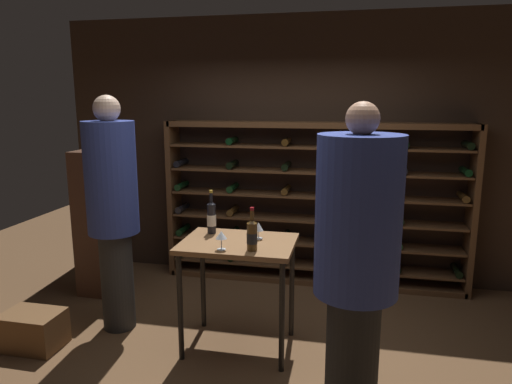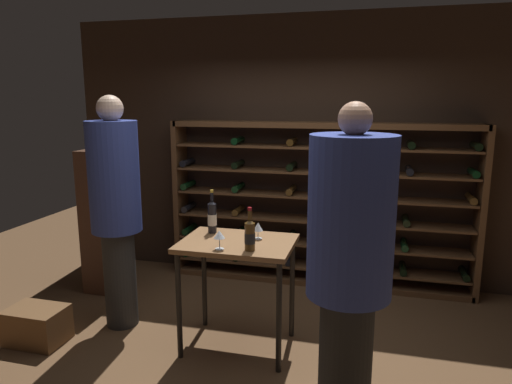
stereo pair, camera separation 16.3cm
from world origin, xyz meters
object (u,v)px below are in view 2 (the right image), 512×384
Objects in this scene: display_cabinet at (106,222)px; person_bystander_dark_jacket at (116,202)px; wine_rack at (318,206)px; wine_glass_stemmed_center at (219,235)px; wine_glass_stemmed_left at (258,227)px; tasting_table at (238,255)px; wine_crate at (37,325)px; person_host_in_suit at (349,257)px; wine_bottle_black_capsule at (250,235)px; wine_bottle_green_slim at (212,217)px.

person_bystander_dark_jacket is at bearing -51.14° from display_cabinet.
wine_rack is 22.55× the size of wine_glass_stemmed_center.
wine_glass_stemmed_left is (1.31, -0.01, -0.14)m from person_bystander_dark_jacket.
wine_glass_stemmed_left is (0.15, 0.10, 0.22)m from tasting_table.
wine_crate is (-0.53, -0.48, -1.01)m from person_bystander_dark_jacket.
wine_glass_stemmed_center is at bearing -45.96° from person_host_in_suit.
tasting_table is at bearing 128.38° from wine_bottle_black_capsule.
wine_rack is 9.97× the size of wine_bottle_black_capsule.
display_cabinet is at bearing -48.75° from person_host_in_suit.
wine_bottle_black_capsule is at bearing -99.85° from wine_rack.
wine_rack is 1.49m from wine_glass_stemmed_left.
display_cabinet reaches higher than tasting_table.
display_cabinet is 1.99m from wine_glass_stemmed_left.
person_host_in_suit is at bearing -30.45° from display_cabinet.
wine_rack is at bearing 23.39° from person_bystander_dark_jacket.
person_host_in_suit reaches higher than wine_glass_stemmed_left.
wine_bottle_black_capsule reaches higher than wine_glass_stemmed_left.
person_bystander_dark_jacket is at bearing 179.57° from wine_glass_stemmed_left.
wine_crate is (-1.69, -0.37, -0.65)m from tasting_table.
wine_rack is 8.93× the size of wine_bottle_green_slim.
person_host_in_suit is at bearing -37.88° from wine_bottle_green_slim.
wine_bottle_black_capsule is (1.86, -0.99, 0.28)m from display_cabinet.
person_bystander_dark_jacket is (-1.16, 0.11, 0.36)m from tasting_table.
wine_glass_stemmed_center is (1.63, -1.02, 0.27)m from display_cabinet.
person_host_in_suit is (0.46, -2.31, 0.24)m from wine_rack.
wine_rack is 24.18× the size of wine_glass_stemmed_left.
wine_bottle_green_slim is at bearing -56.19° from person_host_in_suit.
person_bystander_dark_jacket reaches higher than tasting_table.
wine_glass_stemmed_left is (-0.32, -1.45, 0.13)m from wine_rack.
wine_bottle_black_capsule is 2.26× the size of wine_glass_stemmed_center.
person_bystander_dark_jacket is 1.31m from wine_glass_stemmed_left.
person_host_in_suit is at bearing -8.41° from wine_crate.
person_bystander_dark_jacket reaches higher than wine_rack.
wine_bottle_green_slim is 0.44m from wine_glass_stemmed_left.
person_host_in_suit is at bearing -39.24° from tasting_table.
wine_bottle_black_capsule is (-0.30, -1.75, 0.15)m from wine_rack.
wine_bottle_green_slim reaches higher than wine_glass_stemmed_center.
wine_crate is at bearing -156.09° from person_bystander_dark_jacket.
display_cabinet is at bearing 156.91° from wine_bottle_green_slim.
wine_bottle_black_capsule is (0.16, -0.20, 0.24)m from tasting_table.
wine_glass_stemmed_center is 0.40m from wine_glass_stemmed_left.
wine_crate is at bearing -158.62° from wine_bottle_green_slim.
wine_glass_stemmed_left is at bearing -20.37° from display_cabinet.
tasting_table is 1.85m from wine_crate.
wine_rack is 1.79m from wine_bottle_black_capsule.
wine_glass_stemmed_center is at bearing -35.90° from person_bystander_dark_jacket.
wine_glass_stemmed_left reaches higher than wine_crate.
person_host_in_suit is 1.13m from wine_glass_stemmed_center.
wine_bottle_green_slim is at bearing 21.38° from wine_crate.
display_cabinet is at bearing 152.03° from wine_bottle_black_capsule.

